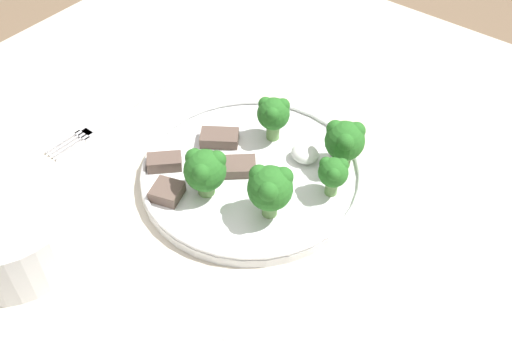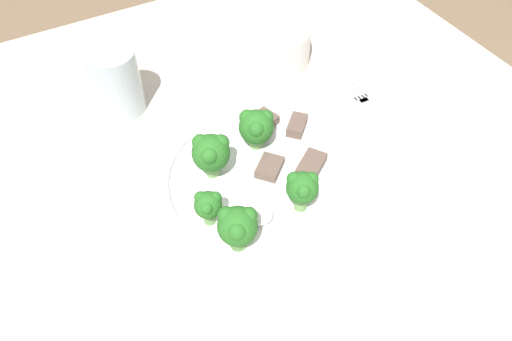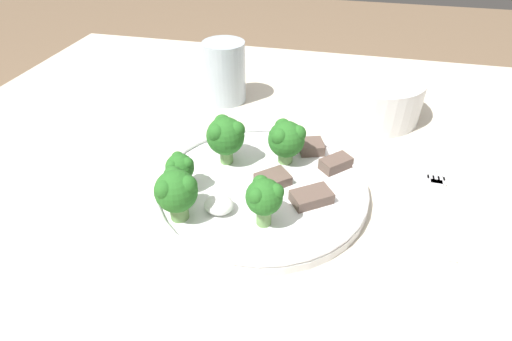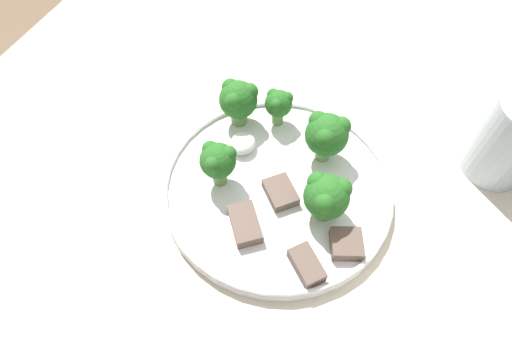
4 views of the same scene
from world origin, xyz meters
name	(u,v)px [view 1 (image 1 of 4)]	position (x,y,z in m)	size (l,w,h in m)	color
table	(261,249)	(0.00, 0.00, 0.63)	(1.06, 1.01, 0.74)	beige
dinner_plate	(251,173)	(0.03, -0.02, 0.74)	(0.27, 0.27, 0.02)	white
fork	(111,118)	(0.25, 0.01, 0.74)	(0.02, 0.20, 0.00)	silver
cream_bowl	(11,229)	(0.17, 0.23, 0.77)	(0.16, 0.16, 0.07)	white
broccoli_floret_near_rim_left	(273,114)	(0.05, -0.08, 0.79)	(0.04, 0.04, 0.06)	#709E56
broccoli_floret_center_left	(270,188)	(-0.03, 0.02, 0.79)	(0.05, 0.05, 0.07)	#709E56
broccoli_floret_back_left	(333,173)	(-0.07, -0.05, 0.78)	(0.04, 0.04, 0.05)	#709E56
broccoli_floret_front_left	(345,141)	(-0.05, -0.09, 0.79)	(0.05, 0.05, 0.06)	#709E56
broccoli_floret_center_back	(205,170)	(0.05, 0.04, 0.78)	(0.05, 0.05, 0.06)	#709E56
meat_slice_front_slice	(239,167)	(0.04, -0.01, 0.75)	(0.05, 0.05, 0.01)	brown
meat_slice_middle_slice	(219,138)	(0.09, -0.03, 0.75)	(0.06, 0.05, 0.01)	brown
meat_slice_rear_slice	(164,162)	(0.12, 0.04, 0.76)	(0.05, 0.05, 0.02)	brown
meat_slice_edge_slice	(167,192)	(0.08, 0.08, 0.76)	(0.04, 0.04, 0.01)	brown
sauce_dollop	(305,154)	(-0.01, -0.07, 0.76)	(0.04, 0.03, 0.02)	white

